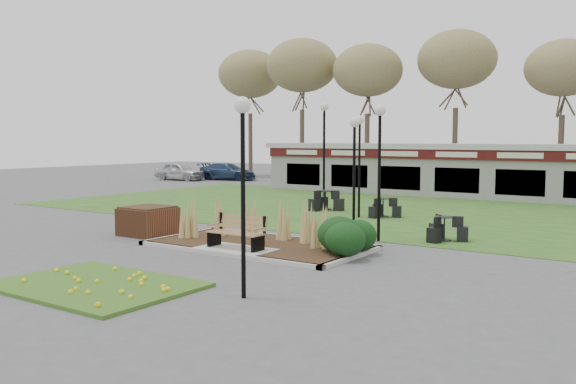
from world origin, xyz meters
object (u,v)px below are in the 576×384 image
Objects in this scene: lamp_post_near_right at (354,152)px; car_blue at (228,171)px; lamp_post_mid_right at (380,142)px; bistro_set_c at (444,233)px; park_bench at (238,232)px; food_pavilion at (466,170)px; bistro_set_b at (383,211)px; lamp_post_near_left at (243,152)px; car_silver at (180,171)px; bistro_set_a at (325,204)px; car_black at (332,170)px; brick_planter at (148,221)px; lamp_post_far_left at (324,131)px; lamp_post_mid_left at (360,144)px.

car_blue is (-21.65, 20.06, -2.13)m from lamp_post_near_right.
lamp_post_mid_right reaches higher than bistro_set_c.
lamp_post_near_right is 0.84× the size of car_blue.
park_bench is 0.40× the size of lamp_post_mid_right.
food_pavilion reaches higher than bistro_set_b.
lamp_post_near_left is 35.53m from car_silver.
lamp_post_mid_right is 2.64× the size of bistro_set_a.
bistro_set_a is at bearing -124.37° from car_silver.
lamp_post_mid_right is (2.48, 3.82, 2.48)m from park_bench.
car_blue is (-22.06, 19.18, -2.41)m from lamp_post_mid_right.
lamp_post_near_left is 6.79m from lamp_post_near_right.
lamp_post_mid_right is at bearing -65.97° from bistro_set_b.
car_silver reaches higher than bistro_set_a.
lamp_post_near_right is 30.39m from car_silver.
food_pavilion is 17.81× the size of bistro_set_c.
car_black is at bearing 123.02° from lamp_post_mid_right.
park_bench is at bearing -145.53° from car_black.
bistro_set_c is (4.12, -14.65, -1.21)m from food_pavilion.
brick_planter is 9.14m from lamp_post_near_left.
bistro_set_a is (1.31, 9.26, -0.17)m from brick_planter.
bistro_set_b is (-2.42, 5.43, -2.79)m from lamp_post_mid_right.
brick_planter is 9.55m from bistro_set_c.
bistro_set_b is at bearing 89.65° from park_bench.
lamp_post_far_left is at bearing -141.75° from car_black.
lamp_post_mid_right is 27.44m from car_black.
lamp_post_far_left is 10.95m from bistro_set_c.
food_pavilion is at bearing 98.86° from lamp_post_mid_right.
car_silver is (-18.06, 20.00, 0.21)m from brick_planter.
lamp_post_near_left is at bearing -72.61° from lamp_post_mid_left.
car_blue is at bearing 130.39° from lamp_post_near_left.
park_bench is 0.42× the size of car_silver.
car_silver is (-26.58, 15.69, 0.42)m from bistro_set_c.
bistro_set_c is at bearing -138.62° from car_blue.
bistro_set_c is (1.64, 1.24, -2.80)m from lamp_post_mid_right.
lamp_post_mid_left is at bearing 116.13° from lamp_post_near_right.
lamp_post_mid_right is (-0.70, 7.57, 0.16)m from lamp_post_near_left.
lamp_post_near_left is 9.24m from bistro_set_c.
food_pavilion is at bearing -98.00° from car_silver.
car_black reaches higher than park_bench.
lamp_post_mid_right is at bearing 95.30° from lamp_post_near_left.
lamp_post_near_right is 1.00m from lamp_post_mid_right.
lamp_post_mid_right reaches higher than car_black.
lamp_post_near_left is at bearing -139.05° from car_silver.
food_pavilion is at bearing 72.33° from bistro_set_a.
food_pavilion is 11.29m from lamp_post_mid_left.
park_bench is 1.23× the size of bistro_set_c.
lamp_post_near_right is 10.59m from lamp_post_far_left.
lamp_post_far_left is at bearing 130.44° from lamp_post_mid_right.
lamp_post_mid_left reaches higher than car_silver.
food_pavilion is (4.40, 18.96, 1.00)m from brick_planter.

